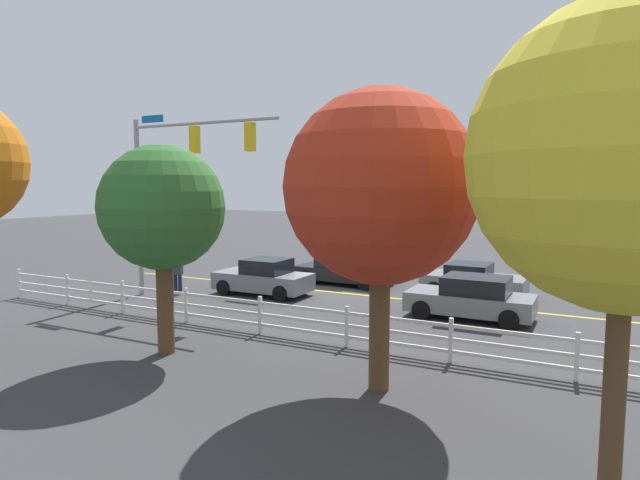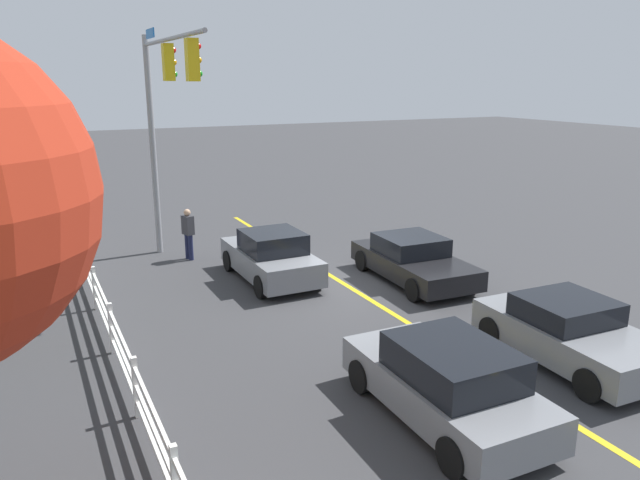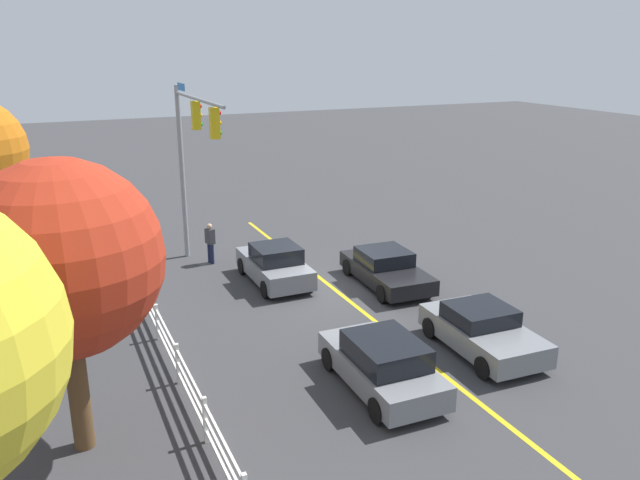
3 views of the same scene
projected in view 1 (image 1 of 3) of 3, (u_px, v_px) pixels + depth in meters
name	position (u px, v px, depth m)	size (l,w,h in m)	color
ground_plane	(316.00, 290.00, 22.77)	(120.00, 120.00, 0.00)	#38383A
lane_center_stripe	(406.00, 299.00, 20.96)	(28.00, 0.16, 0.01)	gold
signal_assembly	(176.00, 171.00, 20.48)	(6.77, 0.37, 7.22)	gray
car_0	(473.00, 281.00, 21.52)	(4.08, 2.17, 1.34)	slate
car_1	(471.00, 298.00, 17.91)	(4.17, 1.98, 1.46)	slate
car_2	(264.00, 278.00, 21.86)	(4.00, 1.90, 1.50)	slate
car_3	(343.00, 270.00, 24.30)	(4.43, 2.18, 1.31)	black
pedestrian	(177.00, 272.00, 21.83)	(0.46, 0.36, 1.69)	#191E3F
white_rail_fence	(302.00, 320.00, 15.43)	(26.10, 0.10, 1.15)	white
tree_1	(628.00, 156.00, 7.26)	(4.37, 4.37, 7.09)	brown
tree_2	(381.00, 188.00, 11.27)	(4.18, 4.18, 6.55)	brown
tree_3	(162.00, 209.00, 13.91)	(3.29, 3.29, 5.57)	brown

